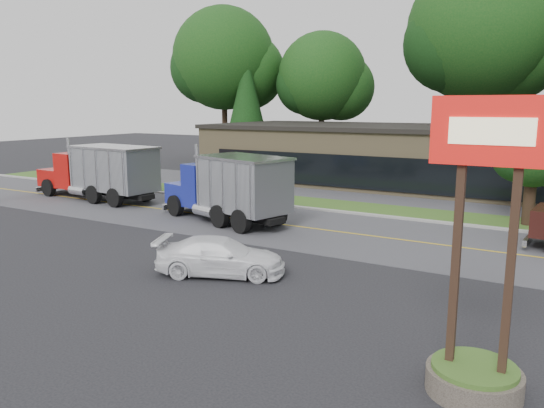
% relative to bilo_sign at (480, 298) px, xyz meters
% --- Properties ---
extents(ground, '(140.00, 140.00, 0.00)m').
position_rel_bilo_sign_xyz_m(ground, '(-10.50, 2.50, -2.02)').
color(ground, '#2C2C31').
rests_on(ground, ground).
extents(road, '(60.00, 8.00, 0.02)m').
position_rel_bilo_sign_xyz_m(road, '(-10.50, 11.50, -2.02)').
color(road, '#57575C').
rests_on(road, ground).
extents(center_line, '(60.00, 0.12, 0.01)m').
position_rel_bilo_sign_xyz_m(center_line, '(-10.50, 11.50, -2.02)').
color(center_line, gold).
rests_on(center_line, ground).
extents(curb, '(60.00, 0.30, 0.12)m').
position_rel_bilo_sign_xyz_m(curb, '(-10.50, 15.70, -2.02)').
color(curb, '#9E9E99').
rests_on(curb, ground).
extents(grass_verge, '(60.00, 3.40, 0.03)m').
position_rel_bilo_sign_xyz_m(grass_verge, '(-10.50, 17.50, -2.02)').
color(grass_verge, '#3A6422').
rests_on(grass_verge, ground).
extents(far_parking, '(60.00, 7.00, 0.02)m').
position_rel_bilo_sign_xyz_m(far_parking, '(-10.50, 22.50, -2.02)').
color(far_parking, '#57575C').
rests_on(far_parking, ground).
extents(strip_mall, '(32.00, 12.00, 4.00)m').
position_rel_bilo_sign_xyz_m(strip_mall, '(-8.50, 28.50, -0.02)').
color(strip_mall, '#917E59').
rests_on(strip_mall, ground).
extents(bilo_sign, '(2.20, 1.90, 5.95)m').
position_rel_bilo_sign_xyz_m(bilo_sign, '(0.00, 0.00, 0.00)').
color(bilo_sign, '#6B6054').
rests_on(bilo_sign, ground).
extents(tree_far_a, '(10.90, 10.26, 15.54)m').
position_rel_bilo_sign_xyz_m(tree_far_a, '(-30.33, 34.63, 7.90)').
color(tree_far_a, '#382619').
rests_on(tree_far_a, ground).
extents(tree_far_b, '(8.89, 8.36, 12.68)m').
position_rel_bilo_sign_xyz_m(tree_far_b, '(-20.36, 36.61, 6.07)').
color(tree_far_b, '#382619').
rests_on(tree_far_b, ground).
extents(tree_far_c, '(12.37, 11.64, 17.65)m').
position_rel_bilo_sign_xyz_m(tree_far_c, '(-6.31, 36.65, 9.24)').
color(tree_far_c, '#382619').
rests_on(tree_far_c, ground).
extents(evergreen_left, '(4.75, 4.75, 10.80)m').
position_rel_bilo_sign_xyz_m(evergreen_left, '(-26.50, 32.50, 3.91)').
color(evergreen_left, '#382619').
rests_on(evergreen_left, ground).
extents(tree_verge, '(3.90, 3.67, 5.56)m').
position_rel_bilo_sign_xyz_m(tree_verge, '(-0.44, 17.55, 1.51)').
color(tree_verge, '#382619').
rests_on(tree_verge, ground).
extents(dump_truck_red, '(9.44, 3.36, 3.36)m').
position_rel_bilo_sign_xyz_m(dump_truck_red, '(-23.87, 11.97, -0.21)').
color(dump_truck_red, black).
rests_on(dump_truck_red, ground).
extents(dump_truck_blue, '(7.87, 4.49, 3.36)m').
position_rel_bilo_sign_xyz_m(dump_truck_blue, '(-13.39, 10.71, -0.22)').
color(dump_truck_blue, black).
rests_on(dump_truck_blue, ground).
extents(rally_car, '(4.79, 3.39, 1.29)m').
position_rel_bilo_sign_xyz_m(rally_car, '(-8.94, 3.68, -1.38)').
color(rally_car, white).
rests_on(rally_car, ground).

